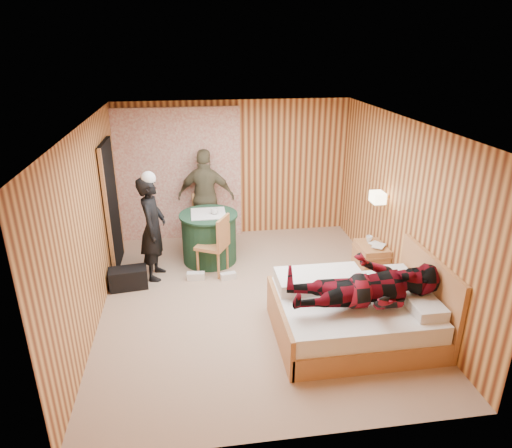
{
  "coord_description": "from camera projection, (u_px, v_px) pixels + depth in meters",
  "views": [
    {
      "loc": [
        -0.78,
        -5.62,
        3.45
      ],
      "look_at": [
        0.08,
        0.28,
        1.05
      ],
      "focal_mm": 32.0,
      "sensor_mm": 36.0,
      "label": 1
    }
  ],
  "objects": [
    {
      "name": "floor",
      "position": [
        254.0,
        299.0,
        6.55
      ],
      "size": [
        4.2,
        5.0,
        0.01
      ],
      "primitive_type": "cube",
      "color": "tan",
      "rests_on": "ground"
    },
    {
      "name": "ceiling",
      "position": [
        253.0,
        124.0,
        5.61
      ],
      "size": [
        4.2,
        5.0,
        0.01
      ],
      "primitive_type": "cube",
      "color": "silver",
      "rests_on": "wall_back"
    },
    {
      "name": "wall_back",
      "position": [
        234.0,
        170.0,
        8.38
      ],
      "size": [
        4.2,
        0.02,
        2.5
      ],
      "primitive_type": "cube",
      "color": "#ECAB5A",
      "rests_on": "floor"
    },
    {
      "name": "wall_left",
      "position": [
        90.0,
        227.0,
        5.8
      ],
      "size": [
        0.02,
        5.0,
        2.5
      ],
      "primitive_type": "cube",
      "color": "#ECAB5A",
      "rests_on": "floor"
    },
    {
      "name": "wall_right",
      "position": [
        402.0,
        210.0,
        6.36
      ],
      "size": [
        0.02,
        5.0,
        2.5
      ],
      "primitive_type": "cube",
      "color": "#ECAB5A",
      "rests_on": "floor"
    },
    {
      "name": "curtain",
      "position": [
        180.0,
        175.0,
        8.2
      ],
      "size": [
        2.2,
        0.08,
        2.4
      ],
      "primitive_type": "cube",
      "color": "#EDE8CE",
      "rests_on": "floor"
    },
    {
      "name": "doorway",
      "position": [
        112.0,
        206.0,
        7.17
      ],
      "size": [
        0.06,
        0.9,
        2.05
      ],
      "primitive_type": "cube",
      "color": "black",
      "rests_on": "floor"
    },
    {
      "name": "wall_lamp",
      "position": [
        378.0,
        197.0,
        6.73
      ],
      "size": [
        0.26,
        0.24,
        0.16
      ],
      "color": "gold",
      "rests_on": "wall_right"
    },
    {
      "name": "bed",
      "position": [
        354.0,
        314.0,
        5.67
      ],
      "size": [
        1.94,
        1.48,
        1.02
      ],
      "color": "tan",
      "rests_on": "floor"
    },
    {
      "name": "nightstand",
      "position": [
        370.0,
        261.0,
        7.04
      ],
      "size": [
        0.43,
        0.58,
        0.56
      ],
      "color": "tan",
      "rests_on": "floor"
    },
    {
      "name": "round_table",
      "position": [
        209.0,
        237.0,
        7.55
      ],
      "size": [
        0.96,
        0.96,
        0.85
      ],
      "color": "#1F442E",
      "rests_on": "floor"
    },
    {
      "name": "chair_far",
      "position": [
        206.0,
        215.0,
        8.19
      ],
      "size": [
        0.51,
        0.51,
        0.93
      ],
      "rotation": [
        0.0,
        0.0,
        0.26
      ],
      "color": "tan",
      "rests_on": "floor"
    },
    {
      "name": "chair_near",
      "position": [
        217.0,
        241.0,
        7.08
      ],
      "size": [
        0.59,
        0.59,
        0.96
      ],
      "rotation": [
        0.0,
        0.0,
        -2.05
      ],
      "color": "tan",
      "rests_on": "floor"
    },
    {
      "name": "duffel_bag",
      "position": [
        128.0,
        278.0,
        6.8
      ],
      "size": [
        0.58,
        0.36,
        0.31
      ],
      "primitive_type": "cube",
      "rotation": [
        0.0,
        0.0,
        0.12
      ],
      "color": "black",
      "rests_on": "floor"
    },
    {
      "name": "sneaker_left",
      "position": [
        196.0,
        276.0,
        7.06
      ],
      "size": [
        0.28,
        0.14,
        0.12
      ],
      "primitive_type": "cube",
      "rotation": [
        0.0,
        0.0,
        -0.11
      ],
      "color": "silver",
      "rests_on": "floor"
    },
    {
      "name": "sneaker_right",
      "position": [
        228.0,
        276.0,
        7.08
      ],
      "size": [
        0.25,
        0.14,
        0.11
      ],
      "primitive_type": "cube",
      "rotation": [
        0.0,
        0.0,
        0.19
      ],
      "color": "silver",
      "rests_on": "floor"
    },
    {
      "name": "woman_standing",
      "position": [
        153.0,
        228.0,
        6.89
      ],
      "size": [
        0.47,
        0.64,
        1.62
      ],
      "primitive_type": "imported",
      "rotation": [
        0.0,
        0.0,
        1.42
      ],
      "color": "black",
      "rests_on": "floor"
    },
    {
      "name": "man_at_table",
      "position": [
        206.0,
        197.0,
        8.13
      ],
      "size": [
        1.08,
        0.63,
        1.72
      ],
      "primitive_type": "imported",
      "rotation": [
        0.0,
        0.0,
        2.93
      ],
      "color": "brown",
      "rests_on": "floor"
    },
    {
      "name": "man_on_bed",
      "position": [
        368.0,
        276.0,
        5.22
      ],
      "size": [
        0.86,
        0.67,
        1.77
      ],
      "primitive_type": "imported",
      "rotation": [
        0.0,
        1.57,
        0.0
      ],
      "color": "maroon",
      "rests_on": "bed"
    },
    {
      "name": "book_lower",
      "position": [
        373.0,
        246.0,
        6.89
      ],
      "size": [
        0.25,
        0.27,
        0.02
      ],
      "primitive_type": "imported",
      "rotation": [
        0.0,
        0.0,
        0.47
      ],
      "color": "silver",
      "rests_on": "nightstand"
    },
    {
      "name": "book_upper",
      "position": [
        373.0,
        245.0,
        6.89
      ],
      "size": [
        0.27,
        0.28,
        0.02
      ],
      "primitive_type": "imported",
      "rotation": [
        0.0,
        0.0,
        -0.68
      ],
      "color": "silver",
      "rests_on": "nightstand"
    },
    {
      "name": "cup_nightstand",
      "position": [
        369.0,
        239.0,
        7.04
      ],
      "size": [
        0.12,
        0.12,
        0.09
      ],
      "primitive_type": "imported",
      "rotation": [
        0.0,
        0.0,
        -0.28
      ],
      "color": "silver",
      "rests_on": "nightstand"
    },
    {
      "name": "cup_table",
      "position": [
        215.0,
        211.0,
        7.35
      ],
      "size": [
        0.16,
        0.16,
        0.1
      ],
      "primitive_type": "imported",
      "rotation": [
        0.0,
        0.0,
        0.36
      ],
      "color": "silver",
      "rests_on": "round_table"
    }
  ]
}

